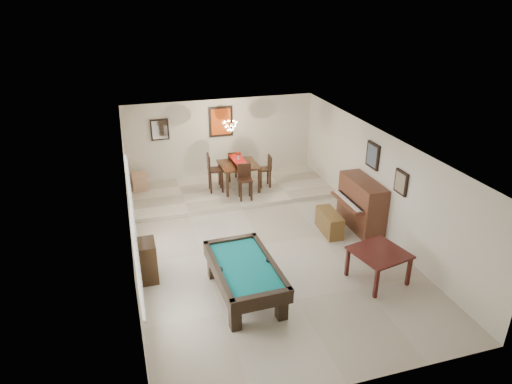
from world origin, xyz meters
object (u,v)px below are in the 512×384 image
square_table (378,266)px  dining_table (239,174)px  flower_vase (238,156)px  dining_chair_north (233,165)px  piano_bench (329,222)px  upright_piano (356,205)px  apothecary_chest (147,261)px  dining_chair_west (215,173)px  pool_table (245,281)px  corner_bench (139,181)px  dining_chair_south (245,182)px  dining_chair_east (264,171)px  chandelier (230,123)px

square_table → dining_table: size_ratio=0.92×
flower_vase → dining_chair_north: size_ratio=0.27×
piano_bench → dining_chair_north: size_ratio=1.03×
flower_vase → dining_table: bearing=0.0°
upright_piano → apothecary_chest: bearing=-171.4°
dining_chair_west → apothecary_chest: bearing=153.0°
pool_table → flower_vase: bearing=74.7°
corner_bench → apothecary_chest: bearing=-91.3°
piano_bench → dining_chair_south: bearing=124.5°
dining_chair_north → apothecary_chest: bearing=55.3°
pool_table → corner_bench: bearing=104.3°
dining_chair_north → piano_bench: bearing=111.2°
dining_chair_east → corner_bench: dining_chair_east is taller
apothecary_chest → dining_chair_east: dining_chair_east is taller
upright_piano → flower_vase: 3.86m
dining_chair_south → dining_chair_north: dining_chair_south is taller
upright_piano → apothecary_chest: size_ratio=1.77×
pool_table → dining_chair_north: size_ratio=2.24×
pool_table → apothecary_chest: apothecary_chest is taller
dining_table → dining_chair_south: size_ratio=1.08×
square_table → dining_chair_west: size_ratio=0.88×
apothecary_chest → chandelier: bearing=54.2°
dining_chair_east → dining_table: bearing=-89.3°
apothecary_chest → dining_chair_east: bearing=45.0°
corner_bench → dining_chair_east: bearing=-13.6°
upright_piano → corner_bench: (-5.21, 3.89, -0.30)m
dining_table → dining_chair_east: size_ratio=1.14×
dining_table → flower_vase: bearing=0.0°
apothecary_chest → corner_bench: bearing=88.7°
dining_chair_east → pool_table: bearing=-17.7°
corner_bench → chandelier: chandelier is taller
piano_bench → dining_chair_west: size_ratio=0.86×
pool_table → dining_chair_north: bearing=76.5°
dining_table → chandelier: 1.63m
flower_vase → dining_chair_south: flower_vase is taller
apothecary_chest → chandelier: chandelier is taller
chandelier → flower_vase: bearing=-1.5°
flower_vase → pool_table: bearing=-103.2°
square_table → dining_chair_west: (-2.37, 5.33, 0.35)m
square_table → dining_chair_east: size_ratio=1.05×
chandelier → piano_bench: bearing=-59.6°
piano_bench → dining_chair_north: bearing=112.7°
apothecary_chest → chandelier: 5.06m
square_table → chandelier: 5.91m
dining_chair_north → dining_chair_east: 1.12m
pool_table → piano_bench: 3.38m
dining_chair_south → flower_vase: bearing=96.0°
flower_vase → dining_chair_west: bearing=176.5°
dining_chair_south → square_table: bearing=-63.1°
square_table → upright_piano: size_ratio=0.65×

